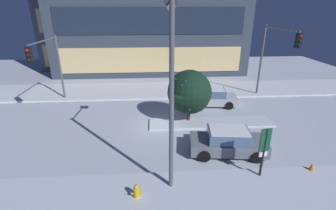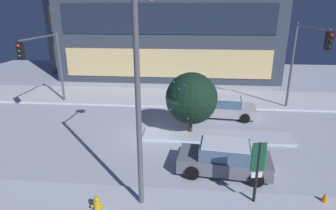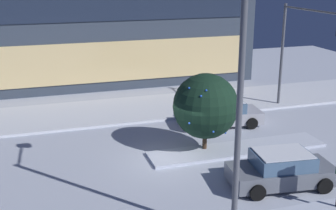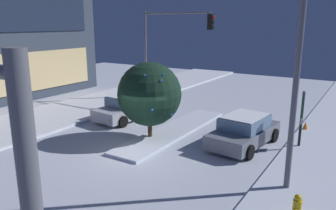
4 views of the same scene
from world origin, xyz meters
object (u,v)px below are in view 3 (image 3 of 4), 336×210
Objects in this scene: car_near at (282,170)px; traffic_light_corner_far_right at (304,40)px; street_lamp_arched at (231,76)px; car_far at (222,113)px; decorated_tree_median at (206,106)px.

traffic_light_corner_far_right is at bearing 59.17° from car_near.
street_lamp_arched reaches higher than car_near.
street_lamp_arched is at bearing -142.97° from car_near.
street_lamp_arched is (-3.47, -2.06, 4.68)m from car_near.
street_lamp_arched reaches higher than car_far.
car_far is at bearing -87.30° from traffic_light_corner_far_right.
car_far is 0.56× the size of street_lamp_arched.
decorated_tree_median is at bearing -12.39° from street_lamp_arched.
street_lamp_arched is at bearing -43.58° from traffic_light_corner_far_right.
street_lamp_arched is at bearing 72.26° from car_far.
street_lamp_arched reaches higher than decorated_tree_median.
car_far is at bearing 53.88° from decorated_tree_median.
street_lamp_arched is (-9.37, -9.84, 0.73)m from traffic_light_corner_far_right.
car_near is 1.17× the size of decorated_tree_median.
street_lamp_arched is (-4.16, -9.60, 4.68)m from car_far.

